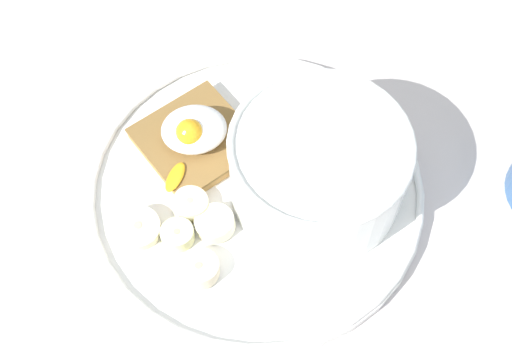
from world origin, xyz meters
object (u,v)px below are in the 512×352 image
(banana_slice_left, at_px, (190,204))
(banana_slice_back, at_px, (139,228))
(poached_egg, at_px, (193,131))
(toast_slice, at_px, (196,141))
(banana_slice_inner, at_px, (215,223))
(oatmeal_bowl, at_px, (318,167))
(banana_slice_front, at_px, (177,235))
(banana_slice_right, at_px, (199,269))

(banana_slice_left, bearing_deg, banana_slice_back, 18.82)
(banana_slice_back, bearing_deg, poached_egg, -125.77)
(toast_slice, xyz_separation_m, banana_slice_inner, (-0.01, 0.08, -0.00))
(oatmeal_bowl, relative_size, banana_slice_front, 3.99)
(banana_slice_left, bearing_deg, oatmeal_bowl, -178.51)
(banana_slice_front, bearing_deg, oatmeal_bowl, -166.71)
(banana_slice_right, xyz_separation_m, banana_slice_inner, (-0.02, -0.04, -0.00))
(oatmeal_bowl, relative_size, toast_slice, 1.22)
(banana_slice_left, height_order, banana_slice_back, banana_slice_left)
(oatmeal_bowl, distance_m, banana_slice_right, 0.12)
(banana_slice_front, relative_size, banana_slice_right, 1.01)
(poached_egg, distance_m, banana_slice_left, 0.06)
(poached_egg, relative_size, banana_slice_right, 2.17)
(banana_slice_front, height_order, banana_slice_back, same)
(oatmeal_bowl, height_order, banana_slice_right, oatmeal_bowl)
(oatmeal_bowl, height_order, banana_slice_back, oatmeal_bowl)
(banana_slice_inner, bearing_deg, banana_slice_front, 9.75)
(banana_slice_inner, bearing_deg, banana_slice_left, -48.15)
(banana_slice_right, bearing_deg, poached_egg, -94.61)
(oatmeal_bowl, relative_size, banana_slice_back, 3.55)
(oatmeal_bowl, relative_size, banana_slice_left, 3.99)
(banana_slice_back, bearing_deg, banana_slice_right, 136.21)
(oatmeal_bowl, height_order, toast_slice, oatmeal_bowl)
(poached_egg, bearing_deg, banana_slice_inner, 95.60)
(oatmeal_bowl, bearing_deg, banana_slice_front, 13.29)
(banana_slice_inner, bearing_deg, banana_slice_back, -4.71)
(banana_slice_back, distance_m, banana_slice_right, 0.06)
(banana_slice_left, relative_size, banana_slice_right, 1.02)
(banana_slice_back, height_order, banana_slice_inner, same)
(toast_slice, bearing_deg, poached_egg, 61.15)
(banana_slice_back, relative_size, banana_slice_inner, 0.91)
(banana_slice_back, xyz_separation_m, banana_slice_inner, (-0.06, 0.00, 0.00))
(banana_slice_back, bearing_deg, banana_slice_inner, 175.29)
(banana_slice_left, height_order, banana_slice_inner, banana_slice_left)
(banana_slice_inner, bearing_deg, poached_egg, -84.40)
(banana_slice_back, distance_m, banana_slice_inner, 0.06)
(toast_slice, xyz_separation_m, banana_slice_right, (0.01, 0.12, 0.00))
(banana_slice_left, distance_m, banana_slice_right, 0.06)
(oatmeal_bowl, distance_m, banana_slice_back, 0.15)
(toast_slice, height_order, poached_egg, poached_egg)
(banana_slice_left, bearing_deg, poached_egg, -99.57)
(poached_egg, height_order, banana_slice_left, poached_egg)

